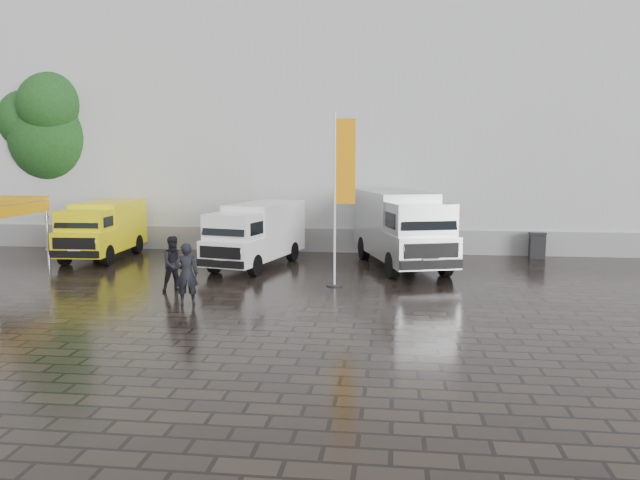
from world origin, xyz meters
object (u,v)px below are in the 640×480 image
object	(u,v)px
van_silver	(401,230)
wheelie_bin	(537,245)
flagpole	(341,189)
person_tent	(175,264)
van_white	(256,236)
person_front	(187,274)
van_yellow	(103,231)

from	to	relation	value
van_silver	wheelie_bin	distance (m)	6.07
flagpole	person_tent	world-z (taller)	flagpole
van_white	person_tent	distance (m)	4.74
person_front	van_white	bearing A→B (deg)	-109.74
flagpole	person_front	bearing A→B (deg)	-142.90
flagpole	wheelie_bin	xyz separation A→B (m)	(7.31, 6.31, -2.52)
van_yellow	person_front	bearing A→B (deg)	-52.84
wheelie_bin	van_yellow	bearing A→B (deg)	-169.35
van_white	person_front	size ratio (longest dim) A/B	3.09
van_silver	wheelie_bin	size ratio (longest dim) A/B	6.12
flagpole	person_front	size ratio (longest dim) A/B	3.14
wheelie_bin	person_front	xyz separation A→B (m)	(-11.26, -9.30, 0.34)
wheelie_bin	van_white	bearing A→B (deg)	-160.09
person_front	van_yellow	bearing A→B (deg)	-65.02
van_white	wheelie_bin	world-z (taller)	van_white
van_white	flagpole	distance (m)	4.98
person_tent	van_yellow	bearing A→B (deg)	96.86
van_white	wheelie_bin	bearing A→B (deg)	29.91
van_silver	flagpole	size ratio (longest dim) A/B	1.17
van_yellow	flagpole	world-z (taller)	flagpole
van_yellow	van_white	xyz separation A→B (m)	(6.41, -0.99, 0.03)
van_silver	person_tent	bearing A→B (deg)	-160.29
flagpole	person_tent	distance (m)	5.52
van_yellow	person_front	world-z (taller)	van_yellow
van_yellow	person_front	distance (m)	9.20
person_front	person_tent	world-z (taller)	person_front
van_white	person_front	bearing A→B (deg)	-81.86
van_white	person_tent	bearing A→B (deg)	-94.90
van_yellow	van_white	world-z (taller)	van_white
van_white	person_front	xyz separation A→B (m)	(-0.55, -6.10, -0.29)
person_front	flagpole	bearing A→B (deg)	-157.49
van_yellow	wheelie_bin	size ratio (longest dim) A/B	4.67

